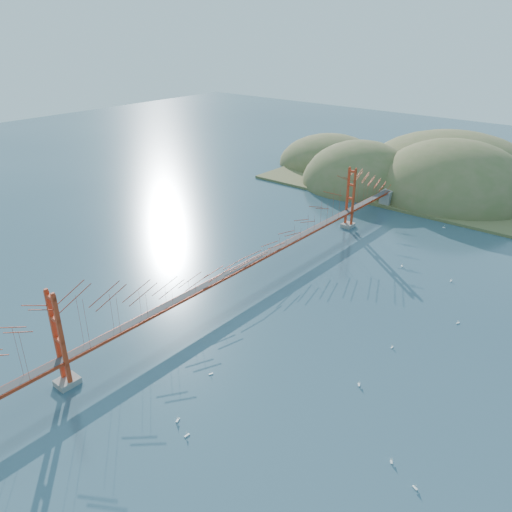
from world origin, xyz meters
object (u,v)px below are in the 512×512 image
Objects in this scene: bridge at (247,241)px; sailboat_1 at (359,384)px; sailboat_2 at (415,487)px; sailboat_0 at (211,373)px.

bridge is 27.38m from sailboat_1.
sailboat_1 reaches higher than sailboat_2.
sailboat_0 is 0.87× the size of sailboat_1.
bridge is 139.50× the size of sailboat_1.
sailboat_2 is at bearing -40.48° from sailboat_1.
sailboat_2 is at bearing 0.66° from sailboat_0.
sailboat_2 is at bearing -28.15° from bridge.
sailboat_0 is (10.86, -18.93, -6.87)m from bridge.
bridge reaches higher than sailboat_0.
sailboat_1 is at bearing -21.90° from bridge.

